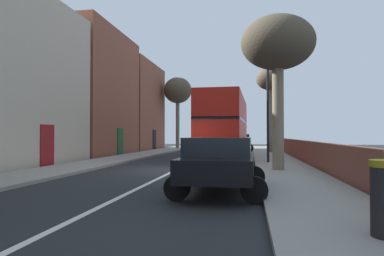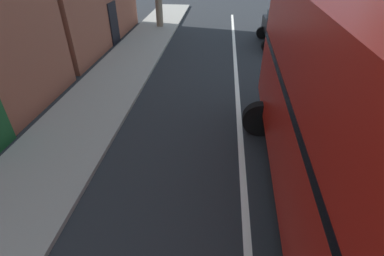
{
  "view_description": "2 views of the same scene",
  "coord_description": "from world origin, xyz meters",
  "px_view_note": "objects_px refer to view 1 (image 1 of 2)",
  "views": [
    {
      "loc": [
        3.28,
        -15.31,
        1.61
      ],
      "look_at": [
        -0.16,
        5.31,
        2.01
      ],
      "focal_mm": 31.96,
      "sensor_mm": 36.0,
      "label": 1
    },
    {
      "loc": [
        -0.71,
        4.09,
        4.75
      ],
      "look_at": [
        -1.19,
        8.74,
        1.63
      ],
      "focal_mm": 26.39,
      "sensor_mm": 36.0,
      "label": 2
    }
  ],
  "objects_px": {
    "double_decker_bus": "(225,123)",
    "street_tree_left_4": "(178,91)",
    "lamppost_right": "(268,94)",
    "street_tree_right_3": "(270,83)",
    "parked_car_black_right_0": "(220,161)",
    "parked_car_black_right_2": "(241,141)",
    "street_tree_right_1": "(278,46)"
  },
  "relations": [
    {
      "from": "double_decker_bus",
      "to": "street_tree_left_4",
      "type": "xyz_separation_m",
      "value": [
        -6.41,
        15.18,
        4.17
      ]
    },
    {
      "from": "double_decker_bus",
      "to": "lamppost_right",
      "type": "relative_size",
      "value": 1.69
    },
    {
      "from": "street_tree_right_3",
      "to": "parked_car_black_right_0",
      "type": "bearing_deg",
      "value": -97.12
    },
    {
      "from": "parked_car_black_right_0",
      "to": "lamppost_right",
      "type": "relative_size",
      "value": 0.67
    },
    {
      "from": "lamppost_right",
      "to": "parked_car_black_right_2",
      "type": "bearing_deg",
      "value": 96.37
    },
    {
      "from": "parked_car_black_right_0",
      "to": "parked_car_black_right_2",
      "type": "distance_m",
      "value": 25.65
    },
    {
      "from": "lamppost_right",
      "to": "street_tree_right_3",
      "type": "bearing_deg",
      "value": 86.03
    },
    {
      "from": "double_decker_bus",
      "to": "street_tree_right_1",
      "type": "xyz_separation_m",
      "value": [
        2.81,
        -7.83,
        3.05
      ]
    },
    {
      "from": "double_decker_bus",
      "to": "street_tree_left_4",
      "type": "height_order",
      "value": "street_tree_left_4"
    },
    {
      "from": "street_tree_right_1",
      "to": "street_tree_left_4",
      "type": "relative_size",
      "value": 0.82
    },
    {
      "from": "street_tree_right_3",
      "to": "street_tree_right_1",
      "type": "bearing_deg",
      "value": -92.13
    },
    {
      "from": "parked_car_black_right_2",
      "to": "lamppost_right",
      "type": "relative_size",
      "value": 0.62
    },
    {
      "from": "parked_car_black_right_2",
      "to": "street_tree_left_4",
      "type": "xyz_separation_m",
      "value": [
        -7.21,
        2.95,
        5.58
      ]
    },
    {
      "from": "street_tree_right_3",
      "to": "street_tree_left_4",
      "type": "height_order",
      "value": "street_tree_left_4"
    },
    {
      "from": "street_tree_right_3",
      "to": "lamppost_right",
      "type": "relative_size",
      "value": 1.14
    },
    {
      "from": "parked_car_black_right_0",
      "to": "street_tree_right_1",
      "type": "relative_size",
      "value": 0.64
    },
    {
      "from": "double_decker_bus",
      "to": "street_tree_right_1",
      "type": "distance_m",
      "value": 8.86
    },
    {
      "from": "parked_car_black_right_0",
      "to": "street_tree_left_4",
      "type": "height_order",
      "value": "street_tree_left_4"
    },
    {
      "from": "double_decker_bus",
      "to": "parked_car_black_right_2",
      "type": "relative_size",
      "value": 2.72
    },
    {
      "from": "parked_car_black_right_2",
      "to": "parked_car_black_right_0",
      "type": "bearing_deg",
      "value": -90.0
    },
    {
      "from": "street_tree_right_1",
      "to": "lamppost_right",
      "type": "xyz_separation_m",
      "value": [
        -0.21,
        3.94,
        -1.6
      ]
    },
    {
      "from": "double_decker_bus",
      "to": "street_tree_right_3",
      "type": "xyz_separation_m",
      "value": [
        3.36,
        7.11,
        3.65
      ]
    },
    {
      "from": "street_tree_right_1",
      "to": "street_tree_right_3",
      "type": "distance_m",
      "value": 14.96
    },
    {
      "from": "street_tree_right_3",
      "to": "lamppost_right",
      "type": "bearing_deg",
      "value": -93.97
    },
    {
      "from": "double_decker_bus",
      "to": "lamppost_right",
      "type": "xyz_separation_m",
      "value": [
        2.6,
        -3.89,
        1.45
      ]
    },
    {
      "from": "parked_car_black_right_0",
      "to": "parked_car_black_right_2",
      "type": "xyz_separation_m",
      "value": [
        0.0,
        25.65,
        0.05
      ]
    },
    {
      "from": "parked_car_black_right_0",
      "to": "lamppost_right",
      "type": "bearing_deg",
      "value": 79.3
    },
    {
      "from": "parked_car_black_right_2",
      "to": "lamppost_right",
      "type": "distance_m",
      "value": 16.47
    },
    {
      "from": "street_tree_right_1",
      "to": "street_tree_left_4",
      "type": "height_order",
      "value": "street_tree_left_4"
    },
    {
      "from": "street_tree_right_1",
      "to": "street_tree_right_3",
      "type": "xyz_separation_m",
      "value": [
        0.56,
        14.93,
        0.6
      ]
    },
    {
      "from": "parked_car_black_right_2",
      "to": "street_tree_left_4",
      "type": "relative_size",
      "value": 0.49
    },
    {
      "from": "street_tree_left_4",
      "to": "lamppost_right",
      "type": "relative_size",
      "value": 1.27
    }
  ]
}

